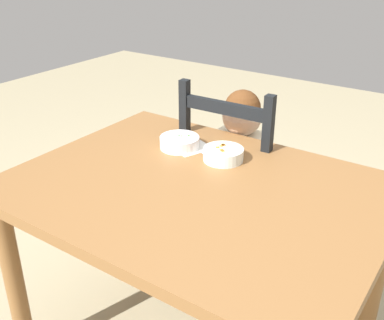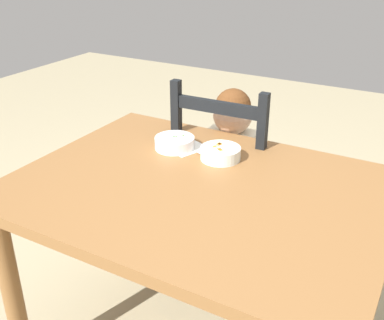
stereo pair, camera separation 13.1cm
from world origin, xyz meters
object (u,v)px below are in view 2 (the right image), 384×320
at_px(bowl_of_peas, 175,142).
at_px(bowl_of_carrots, 221,153).
at_px(child_figure, 228,160).
at_px(dining_table, 199,213).
at_px(dining_chair, 228,191).
at_px(spoon, 207,154).

xyz_separation_m(bowl_of_peas, bowl_of_carrots, (0.20, -0.00, 0.00)).
bearing_deg(child_figure, dining_table, -76.00).
relative_size(dining_table, dining_chair, 1.25).
bearing_deg(bowl_of_carrots, spoon, 173.65).
distance_m(dining_table, child_figure, 0.53).
height_order(dining_table, spoon, spoon).
xyz_separation_m(dining_chair, spoon, (0.04, -0.29, 0.32)).
bearing_deg(dining_table, bowl_of_carrots, 97.19).
xyz_separation_m(dining_table, bowl_of_peas, (-0.23, 0.22, 0.14)).
bearing_deg(bowl_of_carrots, dining_table, -82.81).
bearing_deg(dining_table, child_figure, 104.00).
height_order(dining_table, dining_chair, dining_chair).
xyz_separation_m(dining_table, child_figure, (-0.13, 0.51, -0.04)).
xyz_separation_m(dining_chair, bowl_of_carrots, (0.10, -0.29, 0.34)).
height_order(dining_chair, bowl_of_carrots, dining_chair).
bearing_deg(bowl_of_peas, dining_table, -43.68).
relative_size(child_figure, bowl_of_peas, 6.05).
xyz_separation_m(dining_chair, child_figure, (-0.00, -0.00, 0.16)).
height_order(bowl_of_peas, spoon, bowl_of_peas).
relative_size(child_figure, bowl_of_carrots, 6.27).
distance_m(dining_table, spoon, 0.27).
distance_m(dining_chair, spoon, 0.43).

